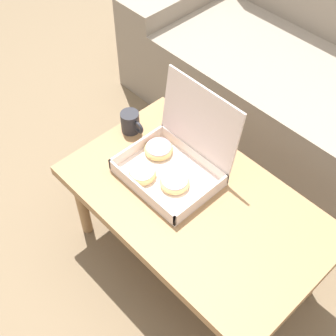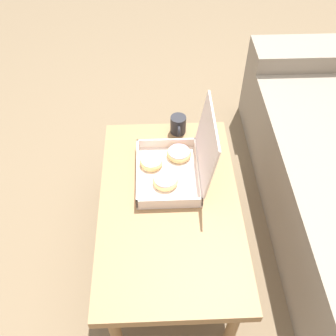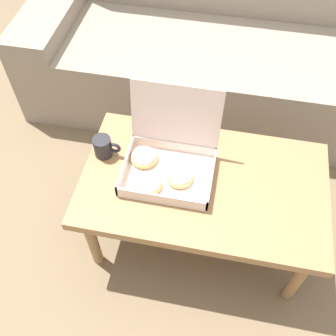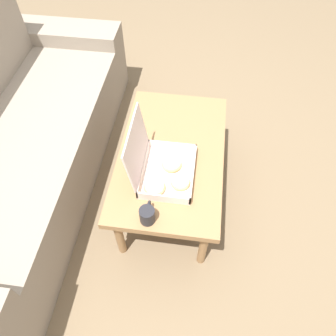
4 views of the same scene
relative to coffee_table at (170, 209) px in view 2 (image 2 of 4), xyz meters
name	(u,v)px [view 2 (image 2 of 4)]	position (x,y,z in m)	size (l,w,h in m)	color
ground_plane	(200,253)	(0.00, 0.15, -0.36)	(12.00, 12.00, 0.00)	#756047
coffee_table	(170,209)	(0.00, 0.00, 0.00)	(0.93, 0.56, 0.41)	#997047
pastry_box	(175,164)	(-0.16, 0.03, 0.10)	(0.34, 0.30, 0.31)	silver
coffee_mug	(178,125)	(-0.41, 0.06, 0.09)	(0.11, 0.07, 0.09)	#232328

